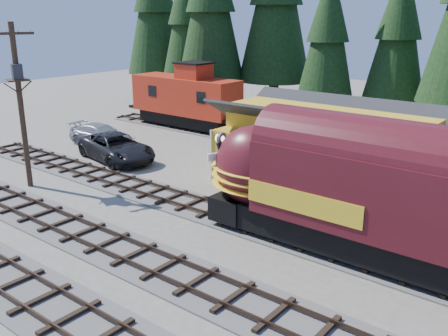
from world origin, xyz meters
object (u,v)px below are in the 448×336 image
Objects in this scene: caboose at (186,98)px; utility_pole at (20,96)px; locomotive at (376,201)px; pickup_truck_b at (101,135)px; depot at (325,143)px; pickup_truck_a at (116,147)px.

utility_pole reaches higher than caboose.
locomotive reaches higher than pickup_truck_b.
depot is at bearing -92.97° from pickup_truck_b.
depot is at bearing 131.42° from locomotive.
pickup_truck_b is (-24.67, 5.27, -1.90)m from locomotive.
pickup_truck_a is at bearing 112.41° from utility_pole.
caboose reaches higher than pickup_truck_b.
caboose is (-23.50, 14.00, 0.01)m from locomotive.
depot is 0.74× the size of locomotive.
utility_pole reaches higher than locomotive.
locomotive is at bearing -30.79° from caboose.
pickup_truck_a is (3.16, -10.76, -1.78)m from caboose.
caboose is at bearing 157.11° from depot.
depot is 17.78m from utility_pole.
pickup_truck_a is at bearing 170.95° from locomotive.
pickup_truck_a is 4.80m from pickup_truck_b.
depot is 19.28m from caboose.
utility_pole is 1.40× the size of pickup_truck_a.
utility_pole is (-14.36, -10.18, 2.53)m from depot.
locomotive is 1.62× the size of caboose.
locomotive is 1.80× the size of utility_pole.
pickup_truck_a is (-14.60, -3.26, -2.01)m from depot.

